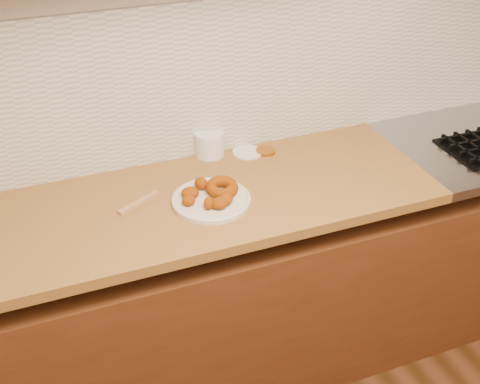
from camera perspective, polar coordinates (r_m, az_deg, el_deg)
name	(u,v)px	position (r m, az deg, el deg)	size (l,w,h in m)	color
wall_back	(260,34)	(2.31, 1.89, 14.77)	(4.00, 0.02, 2.70)	#C1B197
base_cabinet	(284,282)	(2.55, 4.21, -8.46)	(3.60, 0.60, 0.77)	#552C17
butcher_block	(117,219)	(2.10, -11.60, -2.49)	(2.30, 0.62, 0.04)	olive
backsplash	(260,73)	(2.35, 1.94, 11.21)	(3.60, 0.02, 0.60)	beige
donut_plate	(211,200)	(2.10, -2.74, -0.76)	(0.28, 0.28, 0.02)	beige
ring_donut	(222,187)	(2.12, -1.72, 0.45)	(0.12, 0.12, 0.04)	#8B3B03
fried_dough_chunks	(207,196)	(2.07, -3.18, -0.43)	(0.19, 0.20, 0.05)	#8B3B03
plastic_tub	(209,143)	(2.37, -2.92, 4.63)	(0.12, 0.12, 0.10)	silver
tub_lid	(247,152)	(2.39, 0.71, 3.79)	(0.12, 0.12, 0.01)	white
brass_jar_lid	(266,151)	(2.40, 2.45, 3.92)	(0.08, 0.08, 0.01)	#B47424
wooden_utensil	(139,203)	(2.11, -9.58, -1.01)	(0.17, 0.02, 0.01)	#AA764B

